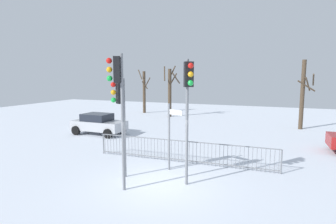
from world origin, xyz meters
name	(u,v)px	position (x,y,z in m)	size (l,w,h in m)	color
ground_plane	(159,183)	(0.00, 0.00, 0.00)	(60.00, 60.00, 0.00)	silver
traffic_light_mid_left	(118,92)	(-1.05, -1.08, 3.57)	(0.52, 0.42, 4.88)	slate
traffic_light_foreground_right	(120,105)	(-1.66, 0.04, 2.95)	(0.45, 0.48, 4.03)	slate
traffic_light_mid_right	(188,94)	(1.10, 0.19, 3.45)	(0.43, 0.50, 4.72)	slate
direction_sign_post	(170,133)	(-0.14, 1.58, 1.65)	(0.74, 0.34, 2.94)	slate
pedestrian_guard_railing	(182,151)	(0.00, 2.78, 0.55)	(8.84, 0.22, 1.07)	slate
car_silver_trailing	(99,123)	(-7.61, 6.73, 0.77)	(3.84, 2.01, 1.47)	#B2B5BA
bare_tree_left	(170,91)	(-6.03, 16.62, 2.66)	(1.66, 1.58, 5.15)	#473828
bare_tree_centre	(144,91)	(-9.78, 18.27, 2.45)	(1.46, 1.47, 4.83)	#473828
bare_tree_right	(303,94)	(5.93, 14.14, 2.76)	(1.30, 1.49, 5.35)	#473828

